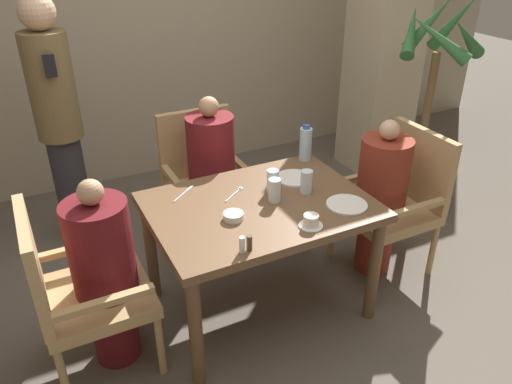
{
  "coord_description": "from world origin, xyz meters",
  "views": [
    {
      "loc": [
        -1.11,
        -2.15,
        2.14
      ],
      "look_at": [
        0.0,
        0.04,
        0.79
      ],
      "focal_mm": 35.0,
      "sensor_mm": 36.0,
      "label": 1
    }
  ],
  "objects_px": {
    "potted_palm": "(421,146)",
    "glass_tall_far": "(273,181)",
    "plate_main_left": "(294,178)",
    "teacup_with_saucer": "(311,222)",
    "bowl_small": "(233,216)",
    "standing_host": "(59,120)",
    "water_bottle": "(306,144)",
    "diner_in_right_chair": "(380,197)",
    "diner_in_left_chair": "(105,273)",
    "plate_main_right": "(347,205)",
    "chair_far_side": "(204,176)",
    "chair_left_side": "(76,288)",
    "glass_tall_mid": "(306,182)",
    "chair_right_side": "(398,197)",
    "diner_in_far_chair": "(212,175)"
  },
  "relations": [
    {
      "from": "potted_palm",
      "to": "glass_tall_far",
      "type": "height_order",
      "value": "potted_palm"
    },
    {
      "from": "plate_main_left",
      "to": "teacup_with_saucer",
      "type": "distance_m",
      "value": 0.54
    },
    {
      "from": "bowl_small",
      "to": "glass_tall_far",
      "type": "bearing_deg",
      "value": 27.94
    },
    {
      "from": "plate_main_left",
      "to": "potted_palm",
      "type": "bearing_deg",
      "value": 12.79
    },
    {
      "from": "standing_host",
      "to": "water_bottle",
      "type": "distance_m",
      "value": 1.67
    },
    {
      "from": "diner_in_right_chair",
      "to": "teacup_with_saucer",
      "type": "relative_size",
      "value": 8.5
    },
    {
      "from": "potted_palm",
      "to": "water_bottle",
      "type": "xyz_separation_m",
      "value": [
        -1.13,
        -0.09,
        0.28
      ]
    },
    {
      "from": "diner_in_left_chair",
      "to": "plate_main_right",
      "type": "distance_m",
      "value": 1.34
    },
    {
      "from": "plate_main_left",
      "to": "diner_in_right_chair",
      "type": "bearing_deg",
      "value": -16.89
    },
    {
      "from": "diner_in_left_chair",
      "to": "bowl_small",
      "type": "relative_size",
      "value": 10.04
    },
    {
      "from": "diner_in_right_chair",
      "to": "chair_far_side",
      "type": "bearing_deg",
      "value": 135.54
    },
    {
      "from": "potted_palm",
      "to": "bowl_small",
      "type": "distance_m",
      "value": 1.95
    },
    {
      "from": "chair_left_side",
      "to": "standing_host",
      "type": "relative_size",
      "value": 0.55
    },
    {
      "from": "chair_far_side",
      "to": "glass_tall_far",
      "type": "bearing_deg",
      "value": -80.42
    },
    {
      "from": "diner_in_right_chair",
      "to": "water_bottle",
      "type": "height_order",
      "value": "diner_in_right_chair"
    },
    {
      "from": "plate_main_left",
      "to": "glass_tall_far",
      "type": "relative_size",
      "value": 1.67
    },
    {
      "from": "water_bottle",
      "to": "glass_tall_mid",
      "type": "relative_size",
      "value": 1.77
    },
    {
      "from": "teacup_with_saucer",
      "to": "plate_main_left",
      "type": "bearing_deg",
      "value": 68.58
    },
    {
      "from": "glass_tall_far",
      "to": "plate_main_right",
      "type": "bearing_deg",
      "value": -48.92
    },
    {
      "from": "plate_main_right",
      "to": "chair_left_side",
      "type": "bearing_deg",
      "value": 170.52
    },
    {
      "from": "standing_host",
      "to": "glass_tall_far",
      "type": "xyz_separation_m",
      "value": [
        0.99,
        -1.2,
        -0.14
      ]
    },
    {
      "from": "chair_far_side",
      "to": "plate_main_left",
      "type": "xyz_separation_m",
      "value": [
        0.32,
        -0.7,
        0.23
      ]
    },
    {
      "from": "potted_palm",
      "to": "glass_tall_mid",
      "type": "relative_size",
      "value": 12.53
    },
    {
      "from": "potted_palm",
      "to": "diner_in_left_chair",
      "type": "bearing_deg",
      "value": -169.46
    },
    {
      "from": "water_bottle",
      "to": "chair_right_side",
      "type": "bearing_deg",
      "value": -37.22
    },
    {
      "from": "water_bottle",
      "to": "glass_tall_mid",
      "type": "xyz_separation_m",
      "value": [
        -0.23,
        -0.39,
        -0.04
      ]
    },
    {
      "from": "chair_left_side",
      "to": "diner_in_right_chair",
      "type": "height_order",
      "value": "diner_in_right_chair"
    },
    {
      "from": "plate_main_left",
      "to": "glass_tall_far",
      "type": "xyz_separation_m",
      "value": [
        -0.19,
        -0.08,
        0.06
      ]
    },
    {
      "from": "bowl_small",
      "to": "potted_palm",
      "type": "bearing_deg",
      "value": 16.73
    },
    {
      "from": "chair_right_side",
      "to": "potted_palm",
      "type": "bearing_deg",
      "value": 36.92
    },
    {
      "from": "chair_left_side",
      "to": "plate_main_left",
      "type": "bearing_deg",
      "value": 7.13
    },
    {
      "from": "diner_in_left_chair",
      "to": "standing_host",
      "type": "relative_size",
      "value": 0.62
    },
    {
      "from": "chair_right_side",
      "to": "chair_left_side",
      "type": "bearing_deg",
      "value": 180.0
    },
    {
      "from": "plate_main_right",
      "to": "glass_tall_far",
      "type": "xyz_separation_m",
      "value": [
        -0.29,
        0.33,
        0.06
      ]
    },
    {
      "from": "plate_main_left",
      "to": "plate_main_right",
      "type": "relative_size",
      "value": 1.0
    },
    {
      "from": "chair_far_side",
      "to": "teacup_with_saucer",
      "type": "bearing_deg",
      "value": -83.94
    },
    {
      "from": "diner_in_left_chair",
      "to": "diner_in_far_chair",
      "type": "distance_m",
      "value": 1.14
    },
    {
      "from": "diner_in_right_chair",
      "to": "plate_main_right",
      "type": "distance_m",
      "value": 0.55
    },
    {
      "from": "diner_in_right_chair",
      "to": "plate_main_left",
      "type": "height_order",
      "value": "diner_in_right_chair"
    },
    {
      "from": "teacup_with_saucer",
      "to": "glass_tall_far",
      "type": "distance_m",
      "value": 0.42
    },
    {
      "from": "chair_far_side",
      "to": "water_bottle",
      "type": "relative_size",
      "value": 3.98
    },
    {
      "from": "chair_far_side",
      "to": "teacup_with_saucer",
      "type": "xyz_separation_m",
      "value": [
        0.13,
        -1.2,
        0.25
      ]
    },
    {
      "from": "chair_far_side",
      "to": "diner_in_right_chair",
      "type": "bearing_deg",
      "value": -44.46
    },
    {
      "from": "chair_right_side",
      "to": "standing_host",
      "type": "distance_m",
      "value": 2.33
    },
    {
      "from": "chair_far_side",
      "to": "diner_in_left_chair",
      "type": "bearing_deg",
      "value": -135.54
    },
    {
      "from": "diner_in_left_chair",
      "to": "chair_far_side",
      "type": "distance_m",
      "value": 1.24
    },
    {
      "from": "chair_left_side",
      "to": "chair_right_side",
      "type": "height_order",
      "value": "same"
    },
    {
      "from": "diner_in_right_chair",
      "to": "teacup_with_saucer",
      "type": "xyz_separation_m",
      "value": [
        -0.75,
        -0.33,
        0.21
      ]
    },
    {
      "from": "plate_main_left",
      "to": "water_bottle",
      "type": "bearing_deg",
      "value": 45.29
    },
    {
      "from": "diner_in_right_chair",
      "to": "glass_tall_mid",
      "type": "relative_size",
      "value": 7.9
    }
  ]
}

